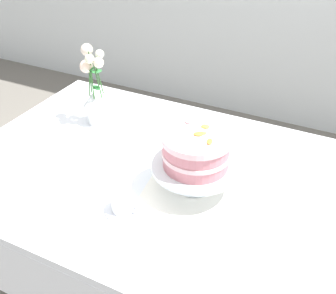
{
  "coord_description": "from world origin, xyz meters",
  "views": [
    {
      "loc": [
        0.58,
        -1.03,
        1.63
      ],
      "look_at": [
        0.08,
        -0.01,
        0.86
      ],
      "focal_mm": 43.42,
      "sensor_mm": 36.0,
      "label": 1
    }
  ],
  "objects_px": {
    "dining_table": "(148,191)",
    "cake_stand": "(195,169)",
    "layer_cake": "(196,150)",
    "teacup": "(123,204)",
    "flower_vase": "(94,93)"
  },
  "relations": [
    {
      "from": "dining_table",
      "to": "cake_stand",
      "type": "distance_m",
      "value": 0.26
    },
    {
      "from": "dining_table",
      "to": "cake_stand",
      "type": "relative_size",
      "value": 4.83
    },
    {
      "from": "layer_cake",
      "to": "teacup",
      "type": "relative_size",
      "value": 1.86
    },
    {
      "from": "flower_vase",
      "to": "layer_cake",
      "type": "bearing_deg",
      "value": -22.06
    },
    {
      "from": "flower_vase",
      "to": "cake_stand",
      "type": "bearing_deg",
      "value": -22.07
    },
    {
      "from": "cake_stand",
      "to": "layer_cake",
      "type": "height_order",
      "value": "layer_cake"
    },
    {
      "from": "layer_cake",
      "to": "dining_table",
      "type": "bearing_deg",
      "value": 176.73
    },
    {
      "from": "layer_cake",
      "to": "flower_vase",
      "type": "distance_m",
      "value": 0.59
    },
    {
      "from": "dining_table",
      "to": "cake_stand",
      "type": "xyz_separation_m",
      "value": [
        0.19,
        -0.01,
        0.17
      ]
    },
    {
      "from": "dining_table",
      "to": "teacup",
      "type": "distance_m",
      "value": 0.25
    },
    {
      "from": "dining_table",
      "to": "cake_stand",
      "type": "bearing_deg",
      "value": -3.29
    },
    {
      "from": "teacup",
      "to": "cake_stand",
      "type": "bearing_deg",
      "value": 52.06
    },
    {
      "from": "flower_vase",
      "to": "teacup",
      "type": "height_order",
      "value": "flower_vase"
    },
    {
      "from": "layer_cake",
      "to": "cake_stand",
      "type": "bearing_deg",
      "value": -109.49
    },
    {
      "from": "dining_table",
      "to": "teacup",
      "type": "relative_size",
      "value": 11.66
    }
  ]
}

